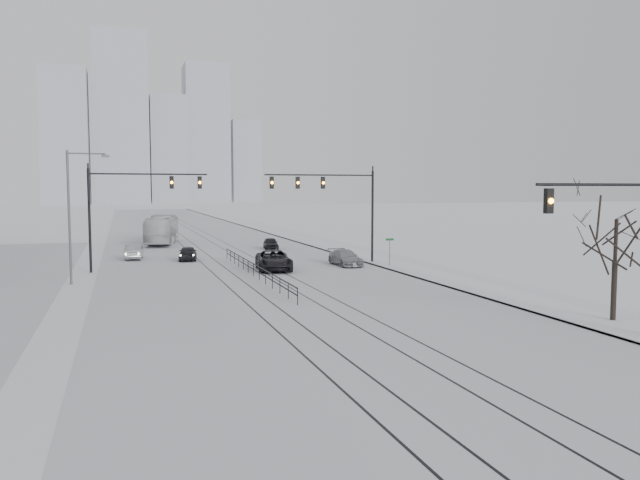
{
  "coord_description": "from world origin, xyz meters",
  "views": [
    {
      "loc": [
        -9.2,
        -14.81,
        6.41
      ],
      "look_at": [
        2.81,
        22.71,
        3.2
      ],
      "focal_mm": 35.0,
      "sensor_mm": 36.0,
      "label": 1
    }
  ],
  "objects_px": {
    "bare_tree": "(616,230)",
    "sedan_sb_inner": "(188,253)",
    "sedan_nb_far": "(271,244)",
    "sedan_nb_front": "(274,260)",
    "traffic_mast_near": "(624,234)",
    "box_truck": "(162,230)",
    "sedan_nb_right": "(345,258)",
    "sedan_sb_outer": "(134,252)"
  },
  "relations": [
    {
      "from": "bare_tree",
      "to": "sedan_sb_inner",
      "type": "bearing_deg",
      "value": 116.87
    },
    {
      "from": "sedan_nb_far",
      "to": "sedan_nb_front",
      "type": "bearing_deg",
      "value": -94.56
    },
    {
      "from": "bare_tree",
      "to": "sedan_nb_front",
      "type": "height_order",
      "value": "bare_tree"
    },
    {
      "from": "bare_tree",
      "to": "sedan_nb_front",
      "type": "bearing_deg",
      "value": 114.49
    },
    {
      "from": "sedan_nb_far",
      "to": "sedan_sb_inner",
      "type": "bearing_deg",
      "value": -132.17
    },
    {
      "from": "bare_tree",
      "to": "sedan_nb_far",
      "type": "xyz_separation_m",
      "value": [
        -7.18,
        41.01,
        -3.87
      ]
    },
    {
      "from": "bare_tree",
      "to": "sedan_sb_inner",
      "type": "height_order",
      "value": "bare_tree"
    },
    {
      "from": "traffic_mast_near",
      "to": "box_truck",
      "type": "bearing_deg",
      "value": 105.88
    },
    {
      "from": "sedan_nb_far",
      "to": "box_truck",
      "type": "distance_m",
      "value": 14.85
    },
    {
      "from": "traffic_mast_near",
      "to": "sedan_nb_right",
      "type": "distance_m",
      "value": 28.48
    },
    {
      "from": "traffic_mast_near",
      "to": "bare_tree",
      "type": "bearing_deg",
      "value": 51.24
    },
    {
      "from": "bare_tree",
      "to": "sedan_nb_right",
      "type": "relative_size",
      "value": 1.35
    },
    {
      "from": "traffic_mast_near",
      "to": "sedan_sb_inner",
      "type": "xyz_separation_m",
      "value": [
        -14.32,
        36.03,
        -3.91
      ]
    },
    {
      "from": "bare_tree",
      "to": "sedan_nb_right",
      "type": "xyz_separation_m",
      "value": [
        -4.5,
        25.13,
        -3.84
      ]
    },
    {
      "from": "traffic_mast_near",
      "to": "sedan_sb_outer",
      "type": "height_order",
      "value": "traffic_mast_near"
    },
    {
      "from": "sedan_nb_front",
      "to": "sedan_nb_far",
      "type": "relative_size",
      "value": 1.55
    },
    {
      "from": "sedan_nb_front",
      "to": "sedan_nb_far",
      "type": "xyz_separation_m",
      "value": [
        3.76,
        16.99,
        -0.17
      ]
    },
    {
      "from": "sedan_sb_outer",
      "to": "sedan_nb_far",
      "type": "relative_size",
      "value": 1.14
    },
    {
      "from": "sedan_sb_inner",
      "to": "traffic_mast_near",
      "type": "bearing_deg",
      "value": 119.4
    },
    {
      "from": "traffic_mast_near",
      "to": "sedan_nb_far",
      "type": "distance_m",
      "value": 44.45
    },
    {
      "from": "traffic_mast_near",
      "to": "sedan_nb_front",
      "type": "xyz_separation_m",
      "value": [
        -8.53,
        27.03,
        -3.78
      ]
    },
    {
      "from": "sedan_sb_outer",
      "to": "sedan_nb_right",
      "type": "bearing_deg",
      "value": 153.94
    },
    {
      "from": "sedan_sb_outer",
      "to": "box_truck",
      "type": "relative_size",
      "value": 0.35
    },
    {
      "from": "sedan_nb_front",
      "to": "box_truck",
      "type": "relative_size",
      "value": 0.47
    },
    {
      "from": "sedan_nb_far",
      "to": "sedan_sb_outer",
      "type": "bearing_deg",
      "value": -150.71
    },
    {
      "from": "sedan_nb_right",
      "to": "box_truck",
      "type": "height_order",
      "value": "box_truck"
    },
    {
      "from": "sedan_nb_right",
      "to": "box_truck",
      "type": "bearing_deg",
      "value": 115.19
    },
    {
      "from": "sedan_sb_inner",
      "to": "sedan_nb_far",
      "type": "bearing_deg",
      "value": -132.37
    },
    {
      "from": "bare_tree",
      "to": "sedan_sb_outer",
      "type": "distance_m",
      "value": 41.57
    },
    {
      "from": "sedan_sb_inner",
      "to": "sedan_nb_right",
      "type": "bearing_deg",
      "value": 154.9
    },
    {
      "from": "sedan_nb_right",
      "to": "sedan_nb_far",
      "type": "height_order",
      "value": "sedan_nb_right"
    },
    {
      "from": "sedan_sb_outer",
      "to": "sedan_nb_far",
      "type": "xyz_separation_m",
      "value": [
        14.15,
        5.54,
        -0.06
      ]
    },
    {
      "from": "bare_tree",
      "to": "sedan_nb_far",
      "type": "distance_m",
      "value": 41.82
    },
    {
      "from": "bare_tree",
      "to": "sedan_sb_outer",
      "type": "relative_size",
      "value": 1.48
    },
    {
      "from": "traffic_mast_near",
      "to": "sedan_sb_inner",
      "type": "relative_size",
      "value": 1.82
    },
    {
      "from": "traffic_mast_near",
      "to": "bare_tree",
      "type": "relative_size",
      "value": 1.15
    },
    {
      "from": "sedan_sb_outer",
      "to": "box_truck",
      "type": "bearing_deg",
      "value": -96.87
    },
    {
      "from": "bare_tree",
      "to": "sedan_sb_inner",
      "type": "distance_m",
      "value": 37.22
    },
    {
      "from": "sedan_nb_right",
      "to": "sedan_nb_far",
      "type": "relative_size",
      "value": 1.24
    },
    {
      "from": "sedan_nb_front",
      "to": "box_truck",
      "type": "height_order",
      "value": "box_truck"
    },
    {
      "from": "bare_tree",
      "to": "sedan_nb_front",
      "type": "distance_m",
      "value": 26.66
    },
    {
      "from": "bare_tree",
      "to": "sedan_nb_front",
      "type": "relative_size",
      "value": 1.08
    }
  ]
}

